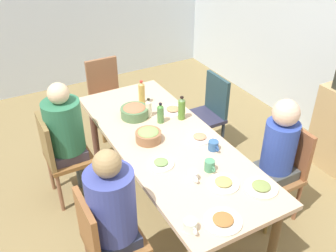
% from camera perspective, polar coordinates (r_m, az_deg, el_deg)
% --- Properties ---
extents(ground_plane, '(7.14, 7.14, 0.00)m').
position_cam_1_polar(ground_plane, '(3.72, 0.00, -11.51)').
color(ground_plane, olive).
extents(dining_table, '(2.27, 0.88, 0.73)m').
position_cam_1_polar(dining_table, '(3.30, 0.00, -3.27)').
color(dining_table, '#D0B08F').
rests_on(dining_table, ground_plane).
extents(chair_0, '(0.40, 0.40, 0.90)m').
position_cam_1_polar(chair_0, '(2.77, -9.61, -16.59)').
color(chair_0, '#916033').
rests_on(chair_0, ground_plane).
extents(person_0, '(0.33, 0.33, 1.24)m').
position_cam_1_polar(person_0, '(2.62, -8.22, -12.58)').
color(person_0, '#302E48').
rests_on(person_0, ground_plane).
extents(chair_1, '(0.40, 0.40, 0.90)m').
position_cam_1_polar(chair_1, '(4.57, -9.27, 5.03)').
color(chair_1, '#955F3A').
rests_on(chair_1, ground_plane).
extents(chair_2, '(0.40, 0.40, 0.90)m').
position_cam_1_polar(chair_2, '(4.15, 6.13, 2.32)').
color(chair_2, '#2F2F47').
rests_on(chair_2, ground_plane).
extents(chair_4, '(0.40, 0.40, 0.90)m').
position_cam_1_polar(chair_4, '(3.61, -16.02, -4.09)').
color(chair_4, brown).
rests_on(chair_4, ground_plane).
extents(person_4, '(0.33, 0.33, 1.21)m').
position_cam_1_polar(person_4, '(3.50, -15.16, -0.80)').
color(person_4, '#3C464B').
rests_on(person_4, ground_plane).
extents(chair_5, '(0.40, 0.40, 0.90)m').
position_cam_1_polar(chair_5, '(3.45, 16.80, -6.07)').
color(chair_5, '#8C5E37').
rests_on(chair_5, ground_plane).
extents(person_5, '(0.30, 0.30, 1.20)m').
position_cam_1_polar(person_5, '(3.27, 16.22, -3.71)').
color(person_5, '#43453B').
rests_on(person_5, ground_plane).
extents(plate_0, '(0.24, 0.24, 0.04)m').
position_cam_1_polar(plate_0, '(3.68, 0.74, 2.44)').
color(plate_0, white).
rests_on(plate_0, dining_table).
extents(plate_1, '(0.21, 0.21, 0.04)m').
position_cam_1_polar(plate_1, '(3.28, 4.82, -1.74)').
color(plate_1, white).
rests_on(plate_1, dining_table).
extents(plate_2, '(0.25, 0.25, 0.04)m').
position_cam_1_polar(plate_2, '(2.85, 13.88, -8.95)').
color(plate_2, beige).
rests_on(plate_2, dining_table).
extents(plate_3, '(0.23, 0.23, 0.04)m').
position_cam_1_polar(plate_3, '(2.83, 8.36, -8.52)').
color(plate_3, silver).
rests_on(plate_3, dining_table).
extents(plate_4, '(0.21, 0.21, 0.04)m').
position_cam_1_polar(plate_4, '(2.98, -1.08, -5.64)').
color(plate_4, white).
rests_on(plate_4, dining_table).
extents(plate_5, '(0.25, 0.25, 0.04)m').
position_cam_1_polar(plate_5, '(2.56, 8.30, -13.96)').
color(plate_5, silver).
rests_on(plate_5, dining_table).
extents(bowl_0, '(0.22, 0.22, 0.11)m').
position_cam_1_polar(bowl_0, '(3.23, -2.98, -1.43)').
color(bowl_0, '#916441').
rests_on(bowl_0, dining_table).
extents(bowl_1, '(0.26, 0.26, 0.12)m').
position_cam_1_polar(bowl_1, '(3.58, -5.09, 2.22)').
color(bowl_1, '#52784C').
rests_on(bowl_1, dining_table).
extents(cup_0, '(0.12, 0.08, 0.09)m').
position_cam_1_polar(cup_0, '(2.92, 6.32, -5.98)').
color(cup_0, '#4B8F65').
rests_on(cup_0, dining_table).
extents(cup_1, '(0.12, 0.09, 0.08)m').
position_cam_1_polar(cup_1, '(2.47, 3.40, -14.79)').
color(cup_1, white).
rests_on(cup_1, dining_table).
extents(cup_2, '(0.11, 0.08, 0.07)m').
position_cam_1_polar(cup_2, '(2.83, 3.78, -7.56)').
color(cup_2, white).
rests_on(cup_2, dining_table).
extents(cup_3, '(0.12, 0.09, 0.08)m').
position_cam_1_polar(cup_3, '(3.15, 6.89, -2.96)').
color(cup_3, '#335D94').
rests_on(cup_3, dining_table).
extents(bottle_0, '(0.06, 0.06, 0.20)m').
position_cam_1_polar(bottle_0, '(3.46, -1.14, 1.91)').
color(bottle_0, '#4C8141').
rests_on(bottle_0, dining_table).
extents(bottle_1, '(0.07, 0.07, 0.23)m').
position_cam_1_polar(bottle_1, '(3.51, 2.07, 2.66)').
color(bottle_1, '#53842E').
rests_on(bottle_1, dining_table).
extents(bottle_2, '(0.06, 0.06, 0.26)m').
position_cam_1_polar(bottle_2, '(3.76, -4.00, 4.98)').
color(bottle_2, tan).
rests_on(bottle_2, dining_table).
extents(bottle_3, '(0.06, 0.06, 0.19)m').
position_cam_1_polar(bottle_3, '(3.57, -2.94, 2.74)').
color(bottle_3, '#EBE5C8').
rests_on(bottle_3, dining_table).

